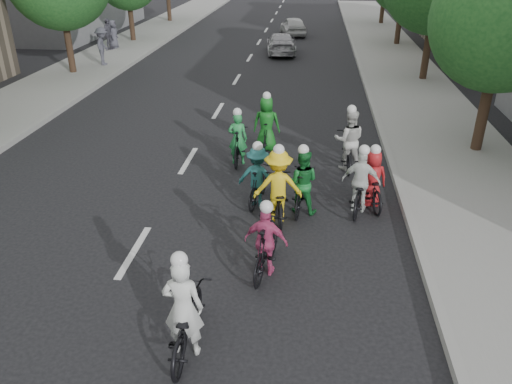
% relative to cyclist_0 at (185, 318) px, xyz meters
% --- Properties ---
extents(ground, '(120.00, 120.00, 0.00)m').
position_rel_cyclist_0_xyz_m(ground, '(-1.81, 2.62, -0.62)').
color(ground, black).
rests_on(ground, ground).
extents(sidewalk_left, '(4.00, 80.00, 0.15)m').
position_rel_cyclist_0_xyz_m(sidewalk_left, '(-9.81, 12.62, -0.54)').
color(sidewalk_left, gray).
rests_on(sidewalk_left, ground).
extents(curb_left, '(0.18, 80.00, 0.18)m').
position_rel_cyclist_0_xyz_m(curb_left, '(-7.86, 12.62, -0.53)').
color(curb_left, '#999993').
rests_on(curb_left, ground).
extents(sidewalk_right, '(4.00, 80.00, 0.15)m').
position_rel_cyclist_0_xyz_m(sidewalk_right, '(6.19, 12.62, -0.54)').
color(sidewalk_right, gray).
rests_on(sidewalk_right, ground).
extents(curb_right, '(0.18, 80.00, 0.18)m').
position_rel_cyclist_0_xyz_m(curb_right, '(4.24, 12.62, -0.53)').
color(curb_right, '#999993').
rests_on(curb_right, ground).
extents(tree_r_0, '(4.00, 4.00, 5.97)m').
position_rel_cyclist_0_xyz_m(tree_r_0, '(6.99, 9.22, 3.35)').
color(tree_r_0, black).
rests_on(tree_r_0, ground).
extents(cyclist_0, '(0.68, 1.93, 1.90)m').
position_rel_cyclist_0_xyz_m(cyclist_0, '(0.00, 0.00, 0.00)').
color(cyclist_0, black).
rests_on(cyclist_0, ground).
extents(cyclist_1, '(0.85, 1.82, 1.76)m').
position_rel_cyclist_0_xyz_m(cyclist_1, '(1.69, 4.88, 0.05)').
color(cyclist_1, black).
rests_on(cyclist_1, ground).
extents(cyclist_2, '(1.22, 1.94, 1.91)m').
position_rel_cyclist_0_xyz_m(cyclist_2, '(1.14, 4.43, 0.09)').
color(cyclist_2, black).
rests_on(cyclist_2, ground).
extents(cyclist_3, '(0.92, 1.89, 1.63)m').
position_rel_cyclist_0_xyz_m(cyclist_3, '(1.07, 2.26, 0.00)').
color(cyclist_3, black).
rests_on(cyclist_3, ground).
extents(cyclist_4, '(0.95, 1.93, 1.63)m').
position_rel_cyclist_0_xyz_m(cyclist_4, '(3.39, 5.41, -0.04)').
color(cyclist_4, black).
rests_on(cyclist_4, ground).
extents(cyclist_5, '(0.58, 1.77, 1.70)m').
position_rel_cyclist_0_xyz_m(cyclist_5, '(-0.28, 7.69, -0.01)').
color(cyclist_5, black).
rests_on(cyclist_5, ground).
extents(cyclist_6, '(0.86, 1.87, 1.91)m').
position_rel_cyclist_0_xyz_m(cyclist_6, '(2.94, 7.64, 0.06)').
color(cyclist_6, black).
rests_on(cyclist_6, ground).
extents(cyclist_7, '(1.08, 1.68, 1.69)m').
position_rel_cyclist_0_xyz_m(cyclist_7, '(0.59, 5.12, 0.04)').
color(cyclist_7, black).
rests_on(cyclist_7, ground).
extents(cyclist_8, '(1.00, 1.92, 1.73)m').
position_rel_cyclist_0_xyz_m(cyclist_8, '(3.10, 5.10, -0.02)').
color(cyclist_8, black).
rests_on(cyclist_8, ground).
extents(cyclist_9, '(0.85, 1.57, 1.88)m').
position_rel_cyclist_0_xyz_m(cyclist_9, '(0.46, 8.82, 0.08)').
color(cyclist_9, black).
rests_on(cyclist_9, ground).
extents(follow_car_lead, '(2.08, 4.20, 1.17)m').
position_rel_cyclist_0_xyz_m(follow_car_lead, '(-0.12, 24.02, -0.03)').
color(follow_car_lead, '#ABAAAF').
rests_on(follow_car_lead, ground).
extents(follow_car_trail, '(2.17, 3.90, 1.25)m').
position_rel_cyclist_0_xyz_m(follow_car_trail, '(0.29, 30.58, 0.01)').
color(follow_car_trail, silver).
rests_on(follow_car_trail, ground).
extents(spectator_0, '(0.86, 1.30, 1.89)m').
position_rel_cyclist_0_xyz_m(spectator_0, '(-9.05, 19.32, 0.48)').
color(spectator_0, '#4F4F5C').
rests_on(spectator_0, sidewalk_left).
extents(spectator_1, '(0.61, 1.09, 1.76)m').
position_rel_cyclist_0_xyz_m(spectator_1, '(-10.33, 23.38, 0.41)').
color(spectator_1, '#545260').
rests_on(spectator_1, sidewalk_left).
extents(spectator_2, '(0.54, 0.81, 1.61)m').
position_rel_cyclist_0_xyz_m(spectator_2, '(-10.22, 23.89, 0.34)').
color(spectator_2, '#4C4C58').
rests_on(spectator_2, sidewalk_left).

